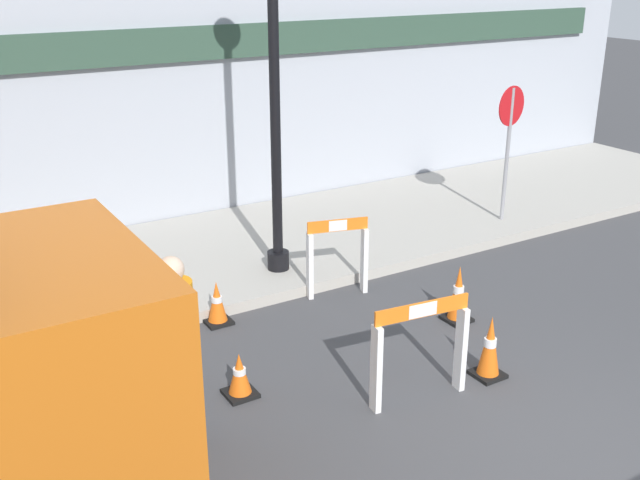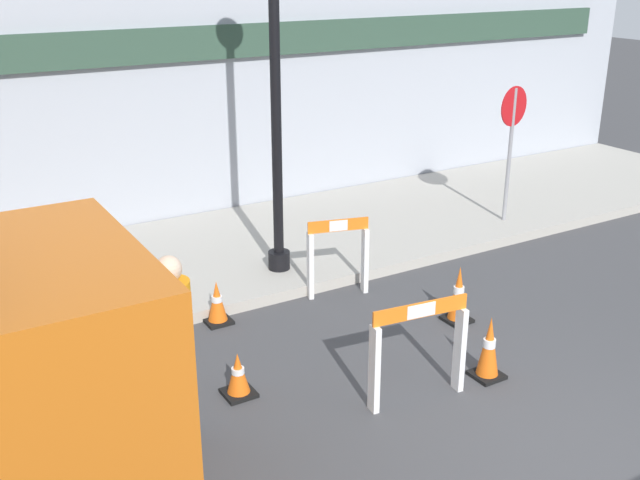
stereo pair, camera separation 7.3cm
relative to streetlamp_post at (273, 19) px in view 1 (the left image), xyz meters
The scene contains 11 objects.
sidewalk_slab 3.43m from the streetlamp_post, 67.33° to the left, with size 18.00×3.36×0.14m.
storefront_facade 2.85m from the streetlamp_post, 81.35° to the left, with size 18.00×0.22×5.50m.
streetlamp_post is the anchor object (origin of this frame).
stop_sign 4.33m from the streetlamp_post, ahead, with size 0.60×0.12×2.08m.
barricade_0 4.27m from the streetlamp_post, 94.05° to the right, with size 1.00×0.25×1.03m.
barricade_1 2.93m from the streetlamp_post, 64.34° to the right, with size 0.78×0.33×1.00m.
traffic_cone_0 3.89m from the streetlamp_post, 60.96° to the right, with size 0.30×0.30×0.69m.
traffic_cone_1 3.40m from the streetlamp_post, 147.63° to the right, with size 0.30×0.30×0.52m.
traffic_cone_2 4.21m from the streetlamp_post, 125.90° to the right, with size 0.30×0.30×0.46m.
traffic_cone_3 4.50m from the streetlamp_post, 78.98° to the right, with size 0.30×0.30×0.67m.
person_worker 4.28m from the streetlamp_post, 132.26° to the right, with size 0.43×0.43×1.72m.
Camera 1 is at (-4.69, -2.90, 4.00)m, focal length 42.00 mm.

